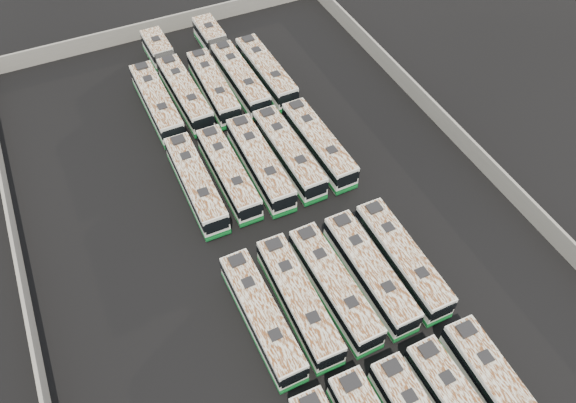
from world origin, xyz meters
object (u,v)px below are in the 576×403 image
(bus_midfront_far_left, at_px, (262,317))
(bus_back_left, at_px, (176,79))
(bus_midback_left, at_px, (228,173))
(bus_back_far_left, at_px, (157,103))
(bus_midfront_right, at_px, (370,272))
(bus_midback_center, at_px, (260,163))
(bus_midback_right, at_px, (289,153))
(bus_midfront_left, at_px, (298,300))
(bus_front_far_right, at_px, (503,397))
(bus_midback_far_left, at_px, (196,184))
(bus_midfront_far_right, at_px, (402,259))
(bus_midback_far_right, at_px, (318,144))
(bus_back_right, at_px, (230,64))
(bus_back_center, at_px, (213,87))
(bus_midfront_center, at_px, (334,287))
(bus_back_far_right, at_px, (266,72))

(bus_midfront_far_left, bearing_deg, bus_back_left, 83.45)
(bus_midback_left, xyz_separation_m, bus_back_far_left, (-3.29, 13.33, 0.07))
(bus_midfront_right, bearing_deg, bus_midback_center, 101.27)
(bus_midfront_right, xyz_separation_m, bus_midback_right, (-0.12, 15.91, 0.04))
(bus_midfront_left, height_order, bus_back_left, bus_midfront_left)
(bus_front_far_right, bearing_deg, bus_midback_far_left, 115.40)
(bus_midfront_right, height_order, bus_midback_right, bus_midback_right)
(bus_midfront_right, xyz_separation_m, bus_midfront_far_right, (3.23, -0.01, 0.01))
(bus_midback_far_right, relative_size, bus_back_left, 0.65)
(bus_midfront_far_right, height_order, bus_midback_far_right, bus_midback_far_right)
(bus_front_far_right, bearing_deg, bus_back_left, 103.31)
(bus_front_far_right, xyz_separation_m, bus_midfront_far_left, (-13.19, 13.46, -0.04))
(bus_midfront_right, bearing_deg, bus_midback_right, 89.79)
(bus_midback_right, bearing_deg, bus_back_right, 88.72)
(bus_midback_far_right, bearing_deg, bus_back_far_left, 132.96)
(bus_midfront_right, xyz_separation_m, bus_back_center, (-3.31, 29.25, -0.02))
(bus_midback_center, bearing_deg, bus_midfront_far_right, -66.75)
(bus_midfront_center, height_order, bus_back_center, bus_midfront_center)
(bus_midback_far_left, relative_size, bus_midback_center, 0.99)
(bus_midfront_left, bearing_deg, bus_midback_far_left, 102.83)
(bus_midback_right, distance_m, bus_back_center, 13.72)
(bus_midfront_far_left, distance_m, bus_back_center, 29.97)
(bus_midfront_right, bearing_deg, bus_back_far_left, 108.09)
(bus_midback_center, distance_m, bus_back_center, 13.46)
(bus_front_far_right, bearing_deg, bus_back_far_right, 91.10)
(bus_midfront_left, height_order, bus_midback_far_left, bus_midback_far_left)
(bus_midfront_far_left, bearing_deg, bus_midfront_center, -0.86)
(bus_back_far_right, bearing_deg, bus_midback_far_right, -91.36)
(bus_midfront_center, bearing_deg, bus_midfront_far_left, 178.75)
(bus_midfront_far_left, bearing_deg, bus_back_center, 76.33)
(bus_back_far_right, bearing_deg, bus_back_center, 178.96)
(bus_midback_far_right, bearing_deg, bus_midback_left, 177.83)
(bus_midfront_right, xyz_separation_m, bus_back_left, (-6.71, 32.61, -0.00))
(bus_back_far_left, bearing_deg, bus_midback_center, -64.42)
(bus_front_far_right, height_order, bus_back_center, bus_front_far_right)
(bus_midfront_left, bearing_deg, bus_back_left, 90.95)
(bus_front_far_right, relative_size, bus_midback_far_left, 1.01)
(bus_back_center, bearing_deg, bus_midback_far_left, -115.36)
(bus_midback_far_left, relative_size, bus_back_center, 1.02)
(bus_back_left, bearing_deg, bus_midfront_center, -85.70)
(bus_front_far_right, relative_size, bus_midback_left, 1.04)
(bus_midfront_far_left, distance_m, bus_midback_left, 16.27)
(bus_back_center, bearing_deg, bus_midback_far_right, -62.67)
(bus_midfront_far_left, relative_size, bus_back_right, 0.63)
(bus_back_left, distance_m, bus_back_far_right, 10.51)
(bus_midfront_left, relative_size, bus_back_right, 0.64)
(bus_midfront_center, height_order, bus_midback_far_left, bus_midback_far_left)
(bus_front_far_right, height_order, bus_midback_left, bus_front_far_right)
(bus_back_left, relative_size, bus_back_right, 0.99)
(bus_front_far_right, xyz_separation_m, bus_midback_far_left, (-13.23, 29.35, -0.01))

